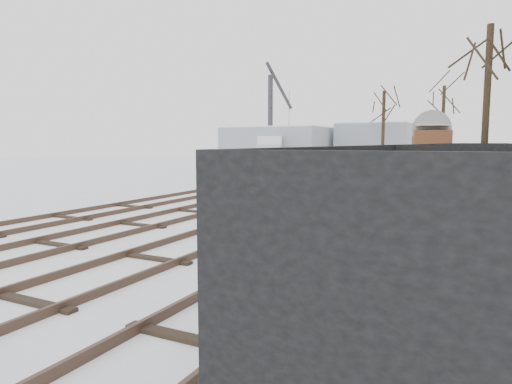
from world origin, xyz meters
TOP-DOWN VIEW (x-y plane):
  - ground at (0.00, 0.00)m, footprint 120.00×120.00m
  - tracks at (-0.00, 13.67)m, footprint 13.90×52.00m
  - shed_left at (-13.00, 36.00)m, footprint 10.00×8.00m
  - shed_right at (-4.00, 40.00)m, footprint 7.00×6.00m
  - ground_frame at (2.96, 1.55)m, footprint 1.33×0.52m
  - worker at (3.71, 1.65)m, footprint 0.55×0.74m
  - freight_wagon_a at (6.00, -2.32)m, footprint 2.43×6.09m
  - freight_wagon_b at (6.00, 4.08)m, footprint 2.43×6.09m
  - freight_wagon_c at (6.00, 10.48)m, footprint 2.43×6.09m
  - freight_wagon_d at (6.00, 16.88)m, footprint 2.43×6.09m
  - box_van_wagon at (2.74, 26.67)m, footprint 3.36×5.19m
  - lorry at (-12.23, 32.11)m, footprint 3.81×7.11m
  - panel_van at (-7.34, 29.13)m, footprint 2.33×4.16m
  - crane at (-13.05, 34.13)m, footprint 2.12×6.01m
  - tree_near at (6.19, 15.47)m, footprint 0.30×0.30m
  - tree_far_left at (-2.13, 34.53)m, footprint 0.30×0.30m
  - tree_far_right at (2.61, 37.50)m, footprint 0.30×0.30m

SIDE VIEW (x-z plane):
  - ground at x=0.00m, z-range 0.00..0.00m
  - tracks at x=0.00m, z-range -0.01..0.16m
  - ground_frame at x=2.96m, z-range -0.46..1.03m
  - panel_van at x=-7.34m, z-range 0.04..1.77m
  - worker at x=3.71m, z-range 0.00..1.86m
  - freight_wagon_a at x=6.00m, z-range -0.29..2.19m
  - freight_wagon_b at x=6.00m, z-range -0.29..2.19m
  - freight_wagon_c at x=6.00m, z-range -0.29..2.19m
  - freight_wagon_d at x=6.00m, z-range -0.29..2.19m
  - lorry at x=-12.23m, z-range 0.05..3.13m
  - shed_left at x=-13.00m, z-range 0.00..4.10m
  - box_van_wagon at x=2.74m, z-range 0.30..3.98m
  - shed_right at x=-4.00m, z-range 0.00..4.50m
  - crane at x=-13.05m, z-range -2.44..7.86m
  - tree_far_left at x=-2.13m, z-range 0.00..7.10m
  - tree_far_right at x=2.61m, z-range 0.00..7.62m
  - tree_near at x=6.19m, z-range 0.00..7.69m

